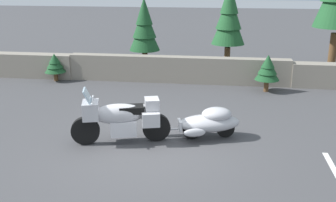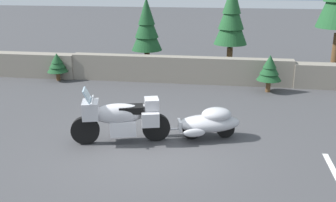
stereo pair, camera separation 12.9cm
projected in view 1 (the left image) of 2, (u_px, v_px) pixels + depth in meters
ground_plane at (148, 148)px, 9.05m from camera, size 80.00×80.00×0.00m
stone_guard_wall at (177, 70)px, 14.47m from camera, size 24.00×0.61×0.95m
touring_motorcycle at (121, 117)px, 9.19m from camera, size 2.26×1.11×1.33m
car_shaped_trailer at (209, 122)px, 9.51m from camera, size 2.22×1.08×0.76m
pine_tree_secondary at (144, 27)px, 15.14m from camera, size 1.17×1.17×2.98m
pine_tree_far_right at (229, 16)px, 15.31m from camera, size 1.29×1.29×3.56m
pine_sapling_near at (268, 69)px, 13.19m from camera, size 0.82×0.82×1.26m
pine_sapling_farther at (55, 64)px, 14.58m from camera, size 0.77×0.77×1.02m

